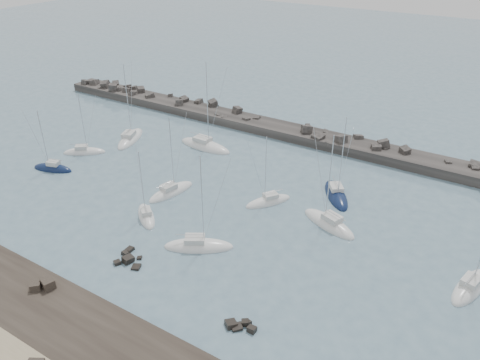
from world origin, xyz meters
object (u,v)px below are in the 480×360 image
at_px(sailboat_9, 329,224).
at_px(sailboat_10, 470,287).
at_px(sailboat_3, 171,192).
at_px(sailboat_8, 336,195).
at_px(sailboat_5, 146,216).
at_px(sailboat_4, 205,146).
at_px(sailboat_6, 268,202).
at_px(sailboat_0, 84,152).
at_px(sailboat_1, 130,139).
at_px(sailboat_7, 199,246).
at_px(sailboat_2, 53,169).

distance_m(sailboat_9, sailboat_10, 19.79).
xyz_separation_m(sailboat_3, sailboat_8, (23.02, 13.13, 0.00)).
xyz_separation_m(sailboat_3, sailboat_5, (1.40, -7.49, 0.00)).
bearing_deg(sailboat_4, sailboat_6, -29.53).
xyz_separation_m(sailboat_6, sailboat_10, (29.84, -4.46, 0.02)).
bearing_deg(sailboat_9, sailboat_3, -169.00).
relative_size(sailboat_5, sailboat_6, 0.94).
height_order(sailboat_0, sailboat_1, sailboat_1).
height_order(sailboat_6, sailboat_7, sailboat_7).
bearing_deg(sailboat_10, sailboat_4, 162.33).
bearing_deg(sailboat_5, sailboat_8, 43.65).
xyz_separation_m(sailboat_0, sailboat_6, (38.24, 2.69, -0.01)).
relative_size(sailboat_0, sailboat_8, 0.84).
distance_m(sailboat_5, sailboat_7, 11.07).
relative_size(sailboat_3, sailboat_4, 0.77).
bearing_deg(sailboat_10, sailboat_3, -178.43).
bearing_deg(sailboat_2, sailboat_5, -6.59).
height_order(sailboat_5, sailboat_10, sailboat_10).
relative_size(sailboat_2, sailboat_6, 0.98).
bearing_deg(sailboat_1, sailboat_10, -9.52).
relative_size(sailboat_5, sailboat_7, 0.77).
bearing_deg(sailboat_6, sailboat_9, -4.32).
distance_m(sailboat_1, sailboat_10, 65.85).
xyz_separation_m(sailboat_0, sailboat_3, (23.46, -2.99, 0.00)).
distance_m(sailboat_3, sailboat_4, 18.08).
relative_size(sailboat_0, sailboat_6, 1.02).
height_order(sailboat_2, sailboat_7, sailboat_7).
relative_size(sailboat_3, sailboat_5, 1.21).
height_order(sailboat_2, sailboat_3, sailboat_3).
height_order(sailboat_8, sailboat_10, sailboat_8).
bearing_deg(sailboat_2, sailboat_3, 11.52).
bearing_deg(sailboat_7, sailboat_0, 160.99).
distance_m(sailboat_2, sailboat_5, 24.50).
relative_size(sailboat_6, sailboat_10, 0.89).
bearing_deg(sailboat_2, sailboat_7, -7.53).
bearing_deg(sailboat_9, sailboat_4, 158.18).
xyz_separation_m(sailboat_3, sailboat_6, (14.78, 5.68, -0.01)).
relative_size(sailboat_0, sailboat_9, 0.83).
height_order(sailboat_0, sailboat_6, sailboat_0).
xyz_separation_m(sailboat_2, sailboat_3, (22.93, 4.67, -0.02)).
bearing_deg(sailboat_9, sailboat_8, 104.71).
relative_size(sailboat_1, sailboat_8, 1.10).
relative_size(sailboat_2, sailboat_9, 0.80).
height_order(sailboat_5, sailboat_7, sailboat_7).
xyz_separation_m(sailboat_8, sailboat_10, (21.61, -11.91, 0.01)).
bearing_deg(sailboat_6, sailboat_7, -99.30).
distance_m(sailboat_0, sailboat_2, 7.68).
xyz_separation_m(sailboat_2, sailboat_9, (48.11, 9.57, -0.00)).
bearing_deg(sailboat_0, sailboat_4, 38.47).
xyz_separation_m(sailboat_1, sailboat_9, (45.50, -7.21, 0.01)).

